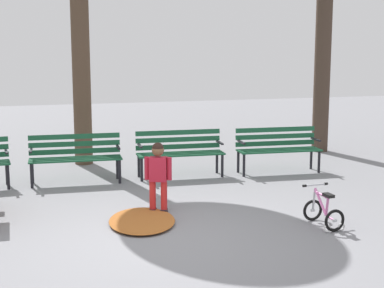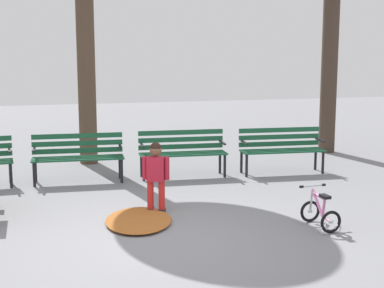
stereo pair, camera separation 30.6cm
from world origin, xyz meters
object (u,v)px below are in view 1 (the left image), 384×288
(park_bench_far_right, at_px, (278,146))
(child_standing, at_px, (158,172))
(park_bench_left, at_px, (75,154))
(kids_bicycle, at_px, (324,212))
(park_bench_right, at_px, (180,149))

(park_bench_far_right, distance_m, child_standing, 3.53)
(park_bench_left, bearing_deg, child_standing, -67.44)
(park_bench_left, relative_size, child_standing, 1.56)
(park_bench_far_right, height_order, kids_bicycle, park_bench_far_right)
(park_bench_left, bearing_deg, park_bench_far_right, -3.24)
(park_bench_far_right, distance_m, kids_bicycle, 3.45)
(child_standing, distance_m, kids_bicycle, 2.37)
(park_bench_left, distance_m, child_standing, 2.50)
(child_standing, bearing_deg, kids_bicycle, -31.99)
(park_bench_left, xyz_separation_m, park_bench_right, (1.90, -0.05, 0.00))
(park_bench_far_right, xyz_separation_m, child_standing, (-2.84, -2.09, 0.10))
(kids_bicycle, bearing_deg, park_bench_right, 106.59)
(park_bench_right, relative_size, park_bench_far_right, 1.00)
(kids_bicycle, bearing_deg, park_bench_left, 129.68)
(park_bench_left, relative_size, park_bench_right, 1.00)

